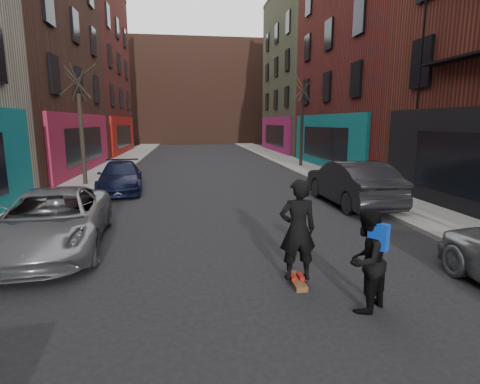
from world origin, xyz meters
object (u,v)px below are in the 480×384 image
object	(u,v)px
skateboard	(296,281)
skateboarder	(298,230)
parked_left_far	(52,220)
tree_left_far	(80,114)
pedestrian	(366,260)
parked_right_end	(351,183)
parked_left_end	(120,177)
tree_right_far	(302,114)

from	to	relation	value
skateboard	skateboarder	xyz separation A→B (m)	(0.00, 0.00, 1.01)
parked_left_far	tree_left_far	bearing A→B (deg)	93.52
skateboarder	pedestrian	size ratio (longest dim) A/B	1.14
tree_left_far	pedestrian	xyz separation A→B (m)	(7.65, -13.03, -2.53)
tree_left_far	parked_right_end	world-z (taller)	tree_left_far
tree_left_far	pedestrian	world-z (taller)	tree_left_far
parked_left_end	parked_right_end	world-z (taller)	parked_right_end
parked_right_end	pedestrian	xyz separation A→B (m)	(-3.15, -7.56, 0.02)
tree_left_far	skateboard	size ratio (longest dim) A/B	8.12
parked_left_far	parked_left_end	bearing A→B (deg)	81.45
parked_right_end	parked_left_end	bearing A→B (deg)	-25.08
parked_left_end	parked_right_end	xyz separation A→B (m)	(8.91, -3.96, 0.18)
parked_left_end	skateboard	distance (m)	11.53
skateboard	pedestrian	world-z (taller)	pedestrian
parked_left_end	pedestrian	world-z (taller)	pedestrian
skateboarder	tree_right_far	bearing A→B (deg)	-107.30
tree_left_far	skateboarder	bearing A→B (deg)	-60.10
parked_left_far	skateboarder	xyz separation A→B (m)	(5.25, -2.76, 0.35)
skateboard	skateboarder	world-z (taller)	skateboarder
pedestrian	parked_left_end	bearing A→B (deg)	-99.43
tree_right_far	skateboarder	xyz separation A→B (m)	(-5.55, -17.91, -2.47)
tree_right_far	parked_left_far	bearing A→B (deg)	-125.48
tree_right_far	parked_left_far	xyz separation A→B (m)	(-10.80, -15.15, -2.82)
tree_right_far	skateboard	bearing A→B (deg)	-107.22
tree_left_far	pedestrian	bearing A→B (deg)	-59.57
tree_right_far	skateboarder	size ratio (longest dim) A/B	3.54
skateboard	tree_left_far	bearing A→B (deg)	119.83
tree_right_far	skateboard	distance (m)	19.07
tree_left_far	pedestrian	size ratio (longest dim) A/B	3.87
pedestrian	skateboarder	bearing A→B (deg)	-90.35
tree_right_far	pedestrian	bearing A→B (deg)	-104.00
parked_left_far	skateboarder	size ratio (longest dim) A/B	2.66
parked_left_far	parked_left_end	distance (m)	7.65
parked_left_end	skateboarder	bearing A→B (deg)	-70.86
parked_left_end	parked_right_end	distance (m)	9.75
parked_right_end	skateboard	distance (m)	7.59
tree_left_far	tree_right_far	distance (m)	13.78
tree_right_far	tree_left_far	bearing A→B (deg)	-154.18
tree_right_far	pedestrian	distance (m)	19.80
parked_left_far	parked_right_end	xyz separation A→B (m)	(9.20, 3.68, 0.12)
tree_left_far	tree_right_far	world-z (taller)	tree_right_far
tree_right_far	parked_left_end	xyz separation A→B (m)	(-10.51, -7.51, -2.88)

